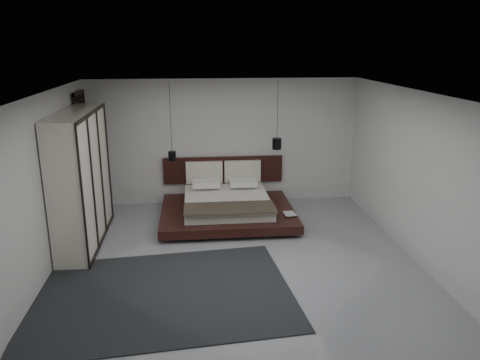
{
  "coord_description": "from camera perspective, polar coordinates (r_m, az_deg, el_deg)",
  "views": [
    {
      "loc": [
        -0.68,
        -7.3,
        3.54
      ],
      "look_at": [
        0.19,
        1.2,
        1.02
      ],
      "focal_mm": 35.0,
      "sensor_mm": 36.0,
      "label": 1
    }
  ],
  "objects": [
    {
      "name": "pendant_left",
      "position": [
        9.91,
        -8.28,
        2.99
      ],
      "size": [
        0.16,
        0.16,
        1.64
      ],
      "color": "black",
      "rests_on": "ceiling"
    },
    {
      "name": "bed",
      "position": [
        9.8,
        -1.62,
        -3.03
      ],
      "size": [
        2.7,
        2.36,
        1.06
      ],
      "color": "black",
      "rests_on": "floor"
    },
    {
      "name": "pendant_right",
      "position": [
        10.01,
        4.51,
        4.45
      ],
      "size": [
        0.19,
        0.19,
        1.45
      ],
      "color": "black",
      "rests_on": "ceiling"
    },
    {
      "name": "wall_right",
      "position": [
        8.45,
        20.2,
        0.71
      ],
      "size": [
        0.0,
        6.0,
        6.0
      ],
      "primitive_type": "plane",
      "rotation": [
        1.57,
        0.0,
        -1.57
      ],
      "color": "silver",
      "rests_on": "floor"
    },
    {
      "name": "wall_front",
      "position": [
        4.85,
        2.87,
        -9.77
      ],
      "size": [
        6.0,
        0.0,
        6.0
      ],
      "primitive_type": "plane",
      "rotation": [
        -1.57,
        0.0,
        0.0
      ],
      "color": "silver",
      "rests_on": "floor"
    },
    {
      "name": "floor",
      "position": [
        8.15,
        -0.47,
        -9.36
      ],
      "size": [
        6.0,
        6.0,
        0.0
      ],
      "primitive_type": "plane",
      "color": "gray",
      "rests_on": "ground"
    },
    {
      "name": "book_upper",
      "position": [
        9.31,
        5.42,
        -4.13
      ],
      "size": [
        0.2,
        0.27,
        0.02
      ],
      "primitive_type": "imported",
      "rotation": [
        0.0,
        0.0,
        -0.03
      ],
      "color": "#99724C",
      "rests_on": "book_lower"
    },
    {
      "name": "wall_left",
      "position": [
        7.96,
        -22.54,
        -0.49
      ],
      "size": [
        0.0,
        6.0,
        6.0
      ],
      "primitive_type": "plane",
      "rotation": [
        1.57,
        0.0,
        1.57
      ],
      "color": "silver",
      "rests_on": "floor"
    },
    {
      "name": "wardrobe",
      "position": [
        8.83,
        -18.81,
        0.14
      ],
      "size": [
        0.58,
        2.45,
        2.4
      ],
      "color": "silver",
      "rests_on": "floor"
    },
    {
      "name": "lattice_screen",
      "position": [
        10.26,
        -18.48,
        2.93
      ],
      "size": [
        0.05,
        0.9,
        2.6
      ],
      "primitive_type": "cube",
      "color": "black",
      "rests_on": "floor"
    },
    {
      "name": "ceiling",
      "position": [
        7.37,
        -0.52,
        10.64
      ],
      "size": [
        6.0,
        6.0,
        0.0
      ],
      "primitive_type": "plane",
      "rotation": [
        3.14,
        0.0,
        0.0
      ],
      "color": "white",
      "rests_on": "wall_back"
    },
    {
      "name": "wall_back",
      "position": [
        10.55,
        -2.02,
        4.68
      ],
      "size": [
        6.0,
        0.0,
        6.0
      ],
      "primitive_type": "plane",
      "rotation": [
        1.57,
        0.0,
        0.0
      ],
      "color": "silver",
      "rests_on": "floor"
    },
    {
      "name": "rug",
      "position": [
        7.13,
        -9.5,
        -13.54
      ],
      "size": [
        3.99,
        3.01,
        0.02
      ],
      "primitive_type": "cube",
      "rotation": [
        0.0,
        0.0,
        0.09
      ],
      "color": "black",
      "rests_on": "floor"
    },
    {
      "name": "book_lower",
      "position": [
        9.35,
        5.5,
        -4.2
      ],
      "size": [
        0.25,
        0.31,
        0.03
      ],
      "primitive_type": "imported",
      "rotation": [
        0.0,
        0.0,
        0.15
      ],
      "color": "#99724C",
      "rests_on": "bed"
    }
  ]
}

